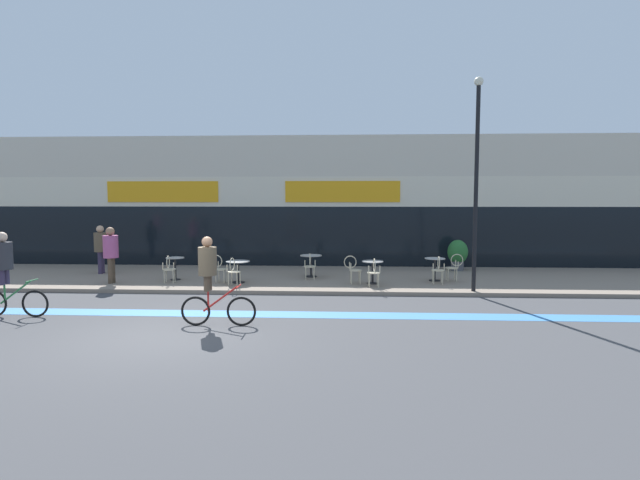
% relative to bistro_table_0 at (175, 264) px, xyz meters
% --- Properties ---
extents(ground_plane, '(120.00, 120.00, 0.00)m').
position_rel_bistro_table_0_xyz_m(ground_plane, '(1.92, -6.33, -0.65)').
color(ground_plane, '#424244').
extents(sidewalk_slab, '(40.00, 5.50, 0.12)m').
position_rel_bistro_table_0_xyz_m(sidewalk_slab, '(1.92, 0.92, -0.59)').
color(sidewalk_slab, gray).
rests_on(sidewalk_slab, ground).
extents(storefront_facade, '(40.00, 4.06, 5.36)m').
position_rel_bistro_table_0_xyz_m(storefront_facade, '(1.92, 5.64, 2.02)').
color(storefront_facade, beige).
rests_on(storefront_facade, ground).
extents(bike_lane_stripe, '(36.00, 0.70, 0.01)m').
position_rel_bistro_table_0_xyz_m(bike_lane_stripe, '(1.92, -4.30, -0.65)').
color(bike_lane_stripe, '#3D7AB7').
rests_on(bike_lane_stripe, ground).
extents(bistro_table_0, '(0.60, 0.60, 0.76)m').
position_rel_bistro_table_0_xyz_m(bistro_table_0, '(0.00, 0.00, 0.00)').
color(bistro_table_0, black).
rests_on(bistro_table_0, sidewalk_slab).
extents(bistro_table_1, '(0.76, 0.76, 0.71)m').
position_rel_bistro_table_0_xyz_m(bistro_table_1, '(2.23, -0.44, -0.02)').
color(bistro_table_1, black).
rests_on(bistro_table_1, sidewalk_slab).
extents(bistro_table_2, '(0.76, 0.76, 0.76)m').
position_rel_bistro_table_0_xyz_m(bistro_table_2, '(4.50, 0.90, 0.02)').
color(bistro_table_2, black).
rests_on(bistro_table_2, sidewalk_slab).
extents(bistro_table_3, '(0.69, 0.69, 0.73)m').
position_rel_bistro_table_0_xyz_m(bistro_table_3, '(6.58, -0.41, -0.01)').
color(bistro_table_3, black).
rests_on(bistro_table_3, sidewalk_slab).
extents(bistro_table_4, '(0.67, 0.67, 0.76)m').
position_rel_bistro_table_0_xyz_m(bistro_table_4, '(8.67, 0.25, 0.01)').
color(bistro_table_4, black).
rests_on(bistro_table_4, sidewalk_slab).
extents(cafe_chair_0_near, '(0.45, 0.60, 0.90)m').
position_rel_bistro_table_0_xyz_m(cafe_chair_0_near, '(0.01, -0.62, -0.01)').
color(cafe_chair_0_near, beige).
rests_on(cafe_chair_0_near, sidewalk_slab).
extents(cafe_chair_1_near, '(0.45, 0.60, 0.90)m').
position_rel_bistro_table_0_xyz_m(cafe_chair_1_near, '(2.22, -1.07, -0.01)').
color(cafe_chair_1_near, beige).
rests_on(cafe_chair_1_near, sidewalk_slab).
extents(cafe_chair_1_side, '(0.60, 0.45, 0.90)m').
position_rel_bistro_table_0_xyz_m(cafe_chair_1_side, '(1.60, -0.43, -0.01)').
color(cafe_chair_1_side, beige).
rests_on(cafe_chair_1_side, sidewalk_slab).
extents(cafe_chair_2_near, '(0.44, 0.59, 0.90)m').
position_rel_bistro_table_0_xyz_m(cafe_chair_2_near, '(4.51, 0.27, -0.01)').
color(cafe_chair_2_near, beige).
rests_on(cafe_chair_2_near, sidewalk_slab).
extents(cafe_chair_3_near, '(0.43, 0.59, 0.90)m').
position_rel_bistro_table_0_xyz_m(cafe_chair_3_near, '(6.58, -1.04, -0.01)').
color(cafe_chair_3_near, beige).
rests_on(cafe_chair_3_near, sidewalk_slab).
extents(cafe_chair_3_side, '(0.59, 0.44, 0.90)m').
position_rel_bistro_table_0_xyz_m(cafe_chair_3_side, '(5.95, -0.42, -0.01)').
color(cafe_chair_3_side, beige).
rests_on(cafe_chair_3_side, sidewalk_slab).
extents(cafe_chair_4_near, '(0.42, 0.58, 0.90)m').
position_rel_bistro_table_0_xyz_m(cafe_chair_4_near, '(8.66, -0.37, -0.01)').
color(cafe_chair_4_near, beige).
rests_on(cafe_chair_4_near, sidewalk_slab).
extents(cafe_chair_4_side, '(0.58, 0.40, 0.90)m').
position_rel_bistro_table_0_xyz_m(cafe_chair_4_side, '(9.29, 0.25, -0.01)').
color(cafe_chair_4_side, beige).
rests_on(cafe_chair_4_side, sidewalk_slab).
extents(planter_pot, '(0.76, 0.76, 1.16)m').
position_rel_bistro_table_0_xyz_m(planter_pot, '(9.95, 2.70, 0.11)').
color(planter_pot, '#4C4C51').
rests_on(planter_pot, sidewalk_slab).
extents(lamp_post, '(0.26, 0.26, 6.19)m').
position_rel_bistro_table_0_xyz_m(lamp_post, '(9.49, -1.54, 2.98)').
color(lamp_post, black).
rests_on(lamp_post, sidewalk_slab).
extents(cyclist_1, '(1.70, 0.48, 2.01)m').
position_rel_bistro_table_0_xyz_m(cyclist_1, '(2.71, -5.46, 0.50)').
color(cyclist_1, black).
rests_on(cyclist_1, ground).
extents(cyclist_2, '(1.69, 0.48, 2.06)m').
position_rel_bistro_table_0_xyz_m(cyclist_2, '(-2.41, -4.90, 0.54)').
color(cyclist_2, black).
rests_on(cyclist_2, ground).
extents(pedestrian_near_end, '(0.51, 0.51, 1.81)m').
position_rel_bistro_table_0_xyz_m(pedestrian_near_end, '(-1.84, -0.73, 0.55)').
color(pedestrian_near_end, '#4C3D2D').
rests_on(pedestrian_near_end, sidewalk_slab).
extents(pedestrian_far_end, '(0.46, 0.46, 1.75)m').
position_rel_bistro_table_0_xyz_m(pedestrian_far_end, '(-3.19, 1.28, 0.51)').
color(pedestrian_far_end, '#382D47').
rests_on(pedestrian_far_end, sidewalk_slab).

